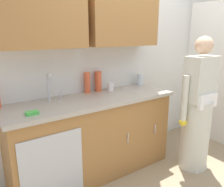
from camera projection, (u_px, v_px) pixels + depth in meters
ground_plane at (167, 185)px, 2.52m from camera, size 9.00×9.00×0.00m
kitchen_wall_with_uppers at (108, 47)px, 2.85m from camera, size 4.80×0.44×2.70m
closet_door_panel at (218, 75)px, 3.36m from camera, size 0.04×1.10×2.10m
counter_cabinet at (93, 138)px, 2.66m from camera, size 1.90×0.62×0.90m
countertop at (92, 100)px, 2.54m from camera, size 1.96×0.66×0.04m
sink at (58, 105)px, 2.32m from camera, size 0.50×0.36×0.35m
person_at_sink at (197, 115)px, 2.70m from camera, size 0.55×0.34×1.62m
bottle_water_tall at (140, 79)px, 3.15m from camera, size 0.08×0.08×0.16m
bottle_dish_liquid at (98, 81)px, 2.81m from camera, size 0.08×0.08×0.25m
bottle_water_short at (87, 83)px, 2.72m from camera, size 0.07×0.07×0.25m
cup_by_sink at (111, 87)px, 2.84m from camera, size 0.08×0.08×0.10m
knife_on_counter at (132, 89)px, 2.93m from camera, size 0.18×0.20×0.01m
sponge at (32, 113)px, 2.01m from camera, size 0.11×0.07×0.03m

